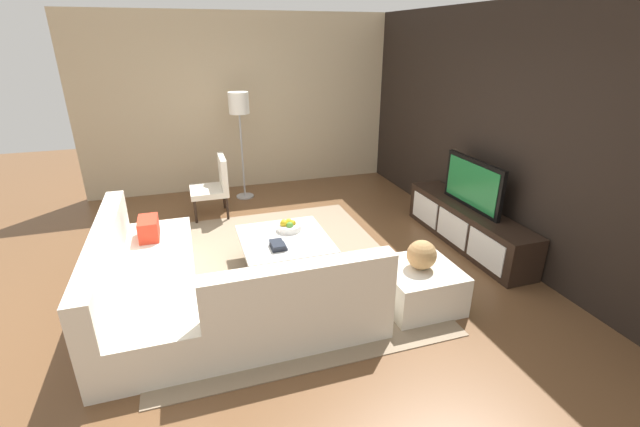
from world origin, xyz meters
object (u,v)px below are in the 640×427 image
object	(u,v)px
accent_chair_near	(215,183)
ottoman	(418,286)
media_console	(467,226)
television	(473,184)
coffee_table	(285,252)
book_stack	(278,245)
decorative_ball	(422,255)
fruit_bowl	(289,226)
floor_lamp	(239,110)
sectional_couch	(200,289)

from	to	relation	value
accent_chair_near	ottoman	xyz separation A→B (m)	(2.91, 1.64, -0.29)
media_console	television	world-z (taller)	television
media_console	ottoman	distance (m)	1.57
coffee_table	book_stack	xyz separation A→B (m)	(0.22, -0.12, 0.21)
ottoman	decorative_ball	bearing A→B (deg)	0.00
ottoman	fruit_bowl	world-z (taller)	fruit_bowl
ottoman	floor_lamp	bearing A→B (deg)	-162.16
television	coffee_table	distance (m)	2.38
ottoman	media_console	bearing A→B (deg)	128.28
floor_lamp	book_stack	size ratio (longest dim) A/B	7.79
ottoman	accent_chair_near	bearing A→B (deg)	-150.62
fruit_bowl	sectional_couch	bearing A→B (deg)	-52.53
coffee_table	floor_lamp	size ratio (longest dim) A/B	0.60
media_console	floor_lamp	world-z (taller)	floor_lamp
coffee_table	book_stack	world-z (taller)	book_stack
book_stack	ottoman	bearing A→B (deg)	54.24
decorative_ball	fruit_bowl	bearing A→B (deg)	-142.28
floor_lamp	book_stack	bearing A→B (deg)	-0.96
media_console	decorative_ball	bearing A→B (deg)	-51.72
sectional_couch	floor_lamp	world-z (taller)	floor_lamp
accent_chair_near	fruit_bowl	bearing A→B (deg)	15.38
sectional_couch	decorative_ball	world-z (taller)	sectional_couch
accent_chair_near	ottoman	world-z (taller)	accent_chair_near
media_console	fruit_bowl	world-z (taller)	fruit_bowl
sectional_couch	ottoman	bearing A→B (deg)	77.26
television	coffee_table	world-z (taller)	television
accent_chair_near	decorative_ball	distance (m)	3.34
coffee_table	sectional_couch	bearing A→B (deg)	-56.80
accent_chair_near	book_stack	bearing A→B (deg)	5.76
coffee_table	accent_chair_near	size ratio (longest dim) A/B	1.15
fruit_bowl	decorative_ball	xyz separation A→B (m)	(1.25, 0.97, 0.11)
ottoman	book_stack	bearing A→B (deg)	-125.76
sectional_couch	accent_chair_near	world-z (taller)	accent_chair_near
coffee_table	accent_chair_near	bearing A→B (deg)	-162.65
ottoman	television	bearing A→B (deg)	128.27
fruit_bowl	ottoman	bearing A→B (deg)	37.72
sectional_couch	coffee_table	distance (m)	1.13
floor_lamp	accent_chair_near	bearing A→B (deg)	-37.67
media_console	floor_lamp	distance (m)	3.68
media_console	television	distance (m)	0.55
media_console	sectional_couch	xyz separation A→B (m)	(0.52, -3.24, 0.03)
coffee_table	accent_chair_near	xyz separation A→B (m)	(-1.83, -0.57, 0.29)
accent_chair_near	floor_lamp	world-z (taller)	floor_lamp
fruit_bowl	decorative_ball	world-z (taller)	decorative_ball
coffee_table	decorative_ball	world-z (taller)	decorative_ball
media_console	decorative_ball	world-z (taller)	decorative_ball
accent_chair_near	coffee_table	bearing A→B (deg)	10.74
floor_lamp	ottoman	size ratio (longest dim) A/B	2.38
television	sectional_couch	world-z (taller)	television
accent_chair_near	floor_lamp	xyz separation A→B (m)	(-0.64, 0.49, 0.90)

